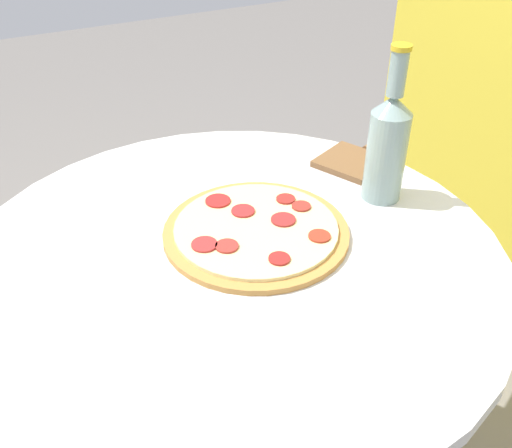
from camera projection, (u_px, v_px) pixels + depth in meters
table at (235, 331)px, 0.99m from camera, size 0.85×0.85×0.74m
pizza at (256, 230)px, 0.91m from camera, size 0.30×0.30×0.02m
beer_bottle at (388, 143)px, 0.95m from camera, size 0.07×0.07×0.27m
pizza_paddle at (360, 155)px, 1.13m from camera, size 0.15×0.25×0.02m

